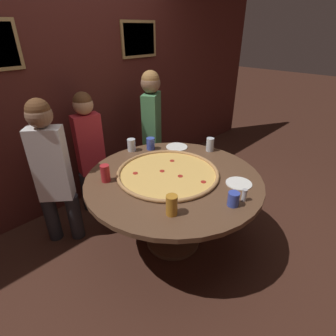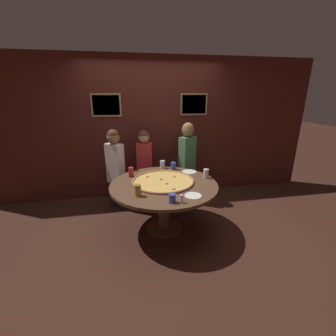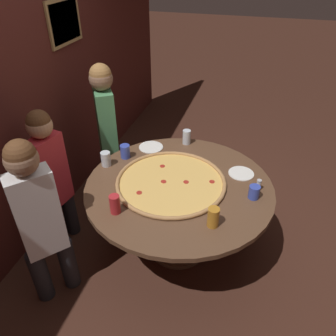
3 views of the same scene
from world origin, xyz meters
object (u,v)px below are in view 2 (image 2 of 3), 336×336
at_px(white_plate_beside_cup, 193,196).
at_px(diner_side_right, 115,165).
at_px(drink_cup_centre_back, 172,198).
at_px(drink_cup_far_left, 138,190).
at_px(diner_centre_back, 187,158).
at_px(drink_cup_near_left, 173,166).
at_px(white_plate_far_back, 189,172).
at_px(dining_table, 164,192).
at_px(diner_far_left, 145,162).
at_px(drink_cup_far_right, 131,172).
at_px(drink_cup_beside_pizza, 206,174).
at_px(drink_cup_front_edge, 162,164).
at_px(giant_pizza, 163,181).

height_order(white_plate_beside_cup, diner_side_right, diner_side_right).
bearing_deg(drink_cup_centre_back, drink_cup_far_left, 146.96).
xyz_separation_m(drink_cup_centre_back, diner_centre_back, (0.58, 1.49, 0.04)).
height_order(drink_cup_near_left, white_plate_far_back, drink_cup_near_left).
relative_size(dining_table, diner_far_left, 1.14).
xyz_separation_m(drink_cup_near_left, diner_side_right, (-0.95, 0.25, -0.01)).
height_order(drink_cup_far_right, diner_centre_back, diner_centre_back).
bearing_deg(diner_far_left, drink_cup_beside_pizza, 140.75).
bearing_deg(white_plate_beside_cup, diner_centre_back, 77.89).
xyz_separation_m(drink_cup_front_edge, white_plate_beside_cup, (0.20, -1.15, -0.06)).
height_order(drink_cup_front_edge, white_plate_far_back, drink_cup_front_edge).
bearing_deg(white_plate_beside_cup, giant_pizza, 118.29).
distance_m(drink_cup_front_edge, drink_cup_near_left, 0.20).
xyz_separation_m(dining_table, drink_cup_near_left, (0.26, 0.57, 0.20)).
xyz_separation_m(dining_table, drink_cup_far_right, (-0.45, 0.36, 0.21)).
bearing_deg(giant_pizza, diner_side_right, 133.09).
bearing_deg(diner_side_right, drink_cup_centre_back, 156.89).
bearing_deg(drink_cup_centre_back, diner_far_left, 96.22).
bearing_deg(drink_cup_far_right, white_plate_far_back, 2.83).
bearing_deg(white_plate_far_back, drink_cup_near_left, 143.92).
relative_size(drink_cup_front_edge, drink_cup_far_left, 0.86).
xyz_separation_m(drink_cup_near_left, drink_cup_far_left, (-0.64, -0.91, 0.01)).
bearing_deg(drink_cup_beside_pizza, white_plate_far_back, 119.27).
xyz_separation_m(diner_far_left, diner_side_right, (-0.52, -0.24, 0.04)).
bearing_deg(giant_pizza, diner_far_left, 100.46).
xyz_separation_m(drink_cup_centre_back, diner_side_right, (-0.70, 1.40, 0.00)).
xyz_separation_m(drink_cup_beside_pizza, diner_far_left, (-0.84, 0.96, -0.05)).
relative_size(drink_cup_centre_back, drink_cup_far_right, 0.72).
relative_size(giant_pizza, diner_side_right, 0.64).
bearing_deg(giant_pizza, drink_cup_far_right, 147.16).
relative_size(giant_pizza, diner_far_left, 0.67).
height_order(white_plate_far_back, diner_centre_back, diner_centre_back).
bearing_deg(drink_cup_beside_pizza, diner_far_left, 131.07).
relative_size(drink_cup_beside_pizza, diner_centre_back, 0.10).
bearing_deg(diner_far_left, diner_centre_back, 178.05).
xyz_separation_m(drink_cup_far_right, white_plate_beside_cup, (0.74, -0.82, -0.07)).
relative_size(drink_cup_front_edge, diner_centre_back, 0.09).
bearing_deg(diner_centre_back, white_plate_far_back, 45.86).
height_order(drink_cup_far_left, white_plate_far_back, drink_cup_far_left).
distance_m(dining_table, diner_side_right, 1.09).
bearing_deg(drink_cup_beside_pizza, white_plate_beside_cup, -123.01).
bearing_deg(white_plate_far_back, dining_table, -140.22).
bearing_deg(diner_far_left, drink_cup_far_left, 91.43).
height_order(dining_table, drink_cup_centre_back, drink_cup_centre_back).
bearing_deg(diner_centre_back, diner_side_right, -29.14).
distance_m(drink_cup_centre_back, diner_side_right, 1.56).
bearing_deg(giant_pizza, drink_cup_far_left, -133.39).
bearing_deg(drink_cup_near_left, diner_side_right, 165.53).
bearing_deg(drink_cup_far_left, giant_pizza, 46.61).
bearing_deg(drink_cup_beside_pizza, diner_side_right, 152.04).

